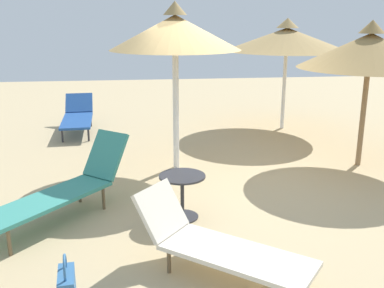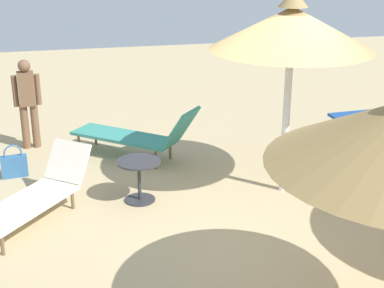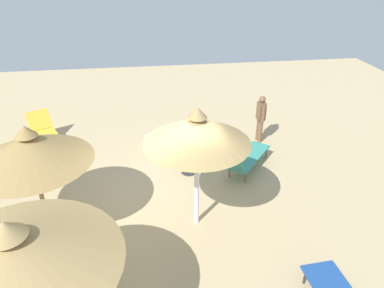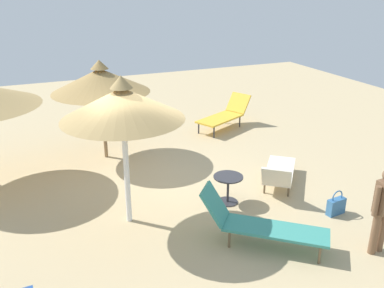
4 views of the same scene
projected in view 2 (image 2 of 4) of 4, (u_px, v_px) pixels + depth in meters
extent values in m
cube|color=tan|center=(257.00, 219.00, 7.50)|extent=(24.00, 24.00, 0.10)
cylinder|color=white|center=(287.00, 107.00, 7.81)|extent=(0.10, 0.10, 2.48)
cone|color=tan|center=(292.00, 28.00, 7.43)|extent=(2.17, 2.17, 0.56)
cube|color=teal|center=(124.00, 137.00, 9.35)|extent=(1.57, 1.72, 0.05)
cylinder|color=brown|center=(79.00, 144.00, 9.54)|extent=(0.04, 0.04, 0.32)
cylinder|color=brown|center=(96.00, 136.00, 9.93)|extent=(0.04, 0.04, 0.32)
cylinder|color=brown|center=(156.00, 159.00, 8.90)|extent=(0.04, 0.04, 0.32)
cylinder|color=brown|center=(170.00, 150.00, 9.29)|extent=(0.04, 0.04, 0.32)
cube|color=teal|center=(181.00, 128.00, 8.78)|extent=(0.70, 0.68, 0.62)
cube|color=#1E478C|center=(375.00, 116.00, 10.52)|extent=(0.73, 1.63, 0.05)
cylinder|color=#2D2D33|center=(349.00, 132.00, 10.16)|extent=(0.04, 0.04, 0.28)
cylinder|color=#2D2D33|center=(334.00, 123.00, 10.65)|extent=(0.04, 0.04, 0.28)
cube|color=silver|center=(23.00, 206.00, 7.14)|extent=(1.59, 1.45, 0.05)
cylinder|color=brown|center=(2.00, 245.00, 6.54)|extent=(0.04, 0.04, 0.25)
cylinder|color=brown|center=(73.00, 200.00, 7.64)|extent=(0.04, 0.04, 0.25)
cylinder|color=brown|center=(43.00, 193.00, 7.85)|extent=(0.04, 0.04, 0.25)
cube|color=silver|center=(68.00, 161.00, 7.83)|extent=(0.65, 0.68, 0.51)
cylinder|color=brown|center=(35.00, 126.00, 9.75)|extent=(0.13, 0.13, 0.76)
cylinder|color=brown|center=(25.00, 127.00, 9.70)|extent=(0.13, 0.13, 0.76)
cube|color=brown|center=(26.00, 89.00, 9.49)|extent=(0.24, 0.29, 0.57)
sphere|color=brown|center=(24.00, 66.00, 9.36)|extent=(0.21, 0.21, 0.21)
cylinder|color=brown|center=(38.00, 89.00, 9.55)|extent=(0.09, 0.09, 0.52)
cylinder|color=brown|center=(15.00, 91.00, 9.45)|extent=(0.09, 0.09, 0.52)
cube|color=#336699|center=(14.00, 166.00, 8.63)|extent=(0.19, 0.40, 0.33)
torus|color=#336699|center=(13.00, 153.00, 8.55)|extent=(0.06, 0.27, 0.27)
cylinder|color=#2D2D33|center=(139.00, 162.00, 7.71)|extent=(0.61, 0.61, 0.02)
cylinder|color=#2D2D33|center=(139.00, 182.00, 7.81)|extent=(0.05, 0.05, 0.57)
cylinder|color=#2D2D33|center=(140.00, 200.00, 7.91)|extent=(0.42, 0.42, 0.02)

